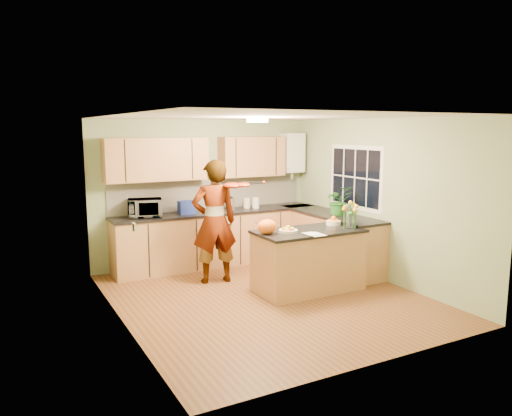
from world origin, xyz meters
name	(u,v)px	position (x,y,z in m)	size (l,w,h in m)	color
floor	(267,298)	(0.00, 0.00, 0.00)	(4.50, 4.50, 0.00)	brown
ceiling	(268,117)	(0.00, 0.00, 2.50)	(4.00, 4.50, 0.02)	silver
wall_back	(205,192)	(0.00, 2.25, 1.25)	(4.00, 0.02, 2.50)	gray
wall_front	(382,242)	(0.00, -2.25, 1.25)	(4.00, 0.02, 2.50)	gray
wall_left	(120,223)	(-2.00, 0.00, 1.25)	(0.02, 4.50, 2.50)	gray
wall_right	(380,200)	(2.00, 0.00, 1.25)	(0.02, 4.50, 2.50)	gray
back_counter	(217,238)	(0.10, 1.95, 0.47)	(3.64, 0.62, 0.94)	#A26940
right_counter	(330,240)	(1.70, 0.85, 0.47)	(0.62, 2.24, 0.94)	#A26940
splashback	(210,194)	(0.10, 2.23, 1.20)	(3.60, 0.02, 0.52)	#EEE4CE
upper_cabinets	(198,158)	(-0.18, 2.08, 1.85)	(3.20, 0.34, 0.70)	#A26940
boiler	(292,153)	(1.70, 2.09, 1.90)	(0.40, 0.30, 0.86)	white
window_right	(355,177)	(1.99, 0.60, 1.55)	(0.01, 1.30, 1.05)	white
light_switch	(134,227)	(-1.99, -0.60, 1.30)	(0.02, 0.09, 0.09)	white
ceiling_lamp	(257,120)	(0.00, 0.30, 2.46)	(0.30, 0.30, 0.07)	#FFEABF
peninsula_island	(308,260)	(0.69, 0.01, 0.45)	(1.56, 0.80, 0.90)	#A26940
fruit_dish	(288,230)	(0.34, 0.01, 0.94)	(0.27, 0.27, 0.09)	beige
orange_bowl	(333,221)	(1.24, 0.16, 0.95)	(0.22, 0.22, 0.13)	beige
flower_vase	(350,208)	(1.29, -0.17, 1.20)	(0.25, 0.25, 0.46)	silver
orange_bag	(267,227)	(0.03, 0.06, 1.00)	(0.27, 0.23, 0.21)	orange
papers	(315,234)	(0.59, -0.29, 0.90)	(0.21, 0.28, 0.01)	silver
violinist	(214,222)	(-0.35, 1.03, 0.94)	(0.69, 0.45, 1.89)	#ECB690
violin	(232,185)	(-0.15, 0.81, 1.51)	(0.65, 0.26, 0.13)	#561905
microwave	(145,208)	(-1.15, 1.96, 1.09)	(0.53, 0.36, 0.29)	white
blue_box	(187,207)	(-0.45, 1.93, 1.05)	(0.27, 0.20, 0.22)	navy
kettle	(231,204)	(0.35, 1.92, 1.05)	(0.15, 0.15, 0.28)	silver
jar_cream	(247,203)	(0.70, 2.00, 1.03)	(0.12, 0.12, 0.18)	beige
jar_white	(256,203)	(0.84, 1.92, 1.04)	(0.12, 0.12, 0.19)	white
potted_plant	(338,201)	(1.70, 0.65, 1.18)	(0.43, 0.37, 0.47)	#297125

